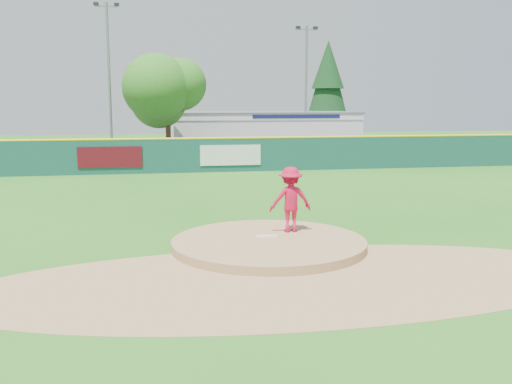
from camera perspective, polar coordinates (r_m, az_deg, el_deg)
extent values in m
plane|color=#286B19|center=(16.25, 1.28, -5.62)|extent=(120.00, 120.00, 0.00)
cylinder|color=#9E774C|center=(16.25, 1.28, -5.62)|extent=(5.50, 5.50, 0.50)
cube|color=white|center=(16.46, 1.07, -4.45)|extent=(0.60, 0.15, 0.04)
cylinder|color=#9E774C|center=(13.44, 3.91, -8.75)|extent=(15.40, 15.40, 0.01)
cube|color=#38383A|center=(42.71, -6.09, 3.43)|extent=(44.00, 16.00, 0.02)
imported|color=#C01037|center=(17.00, 3.46, -0.75)|extent=(1.27, 0.74, 1.95)
imported|color=silver|center=(37.42, -2.17, 3.87)|extent=(5.96, 4.49, 1.50)
cube|color=silver|center=(48.34, 0.56, 6.01)|extent=(15.00, 8.00, 3.20)
cube|color=white|center=(44.35, 1.56, 7.55)|extent=(15.00, 0.06, 0.55)
cube|color=#0F194C|center=(44.77, 4.10, 7.54)|extent=(7.00, 0.03, 0.28)
cube|color=#59595B|center=(48.29, 0.56, 7.96)|extent=(15.20, 8.20, 0.12)
cube|color=#560C15|center=(33.54, -14.39, 3.39)|extent=(3.60, 0.04, 1.20)
cube|color=white|center=(33.77, -2.56, 3.70)|extent=(3.60, 0.04, 1.20)
cube|color=#1930D4|center=(39.58, -23.27, 4.70)|extent=(1.10, 1.10, 0.11)
cube|color=gray|center=(39.64, -23.20, 3.48)|extent=(1.05, 1.05, 1.60)
cube|color=blue|center=(38.25, -23.67, 3.47)|extent=(0.60, 2.23, 1.54)
cube|color=#15453F|center=(33.69, -4.94, 3.67)|extent=(40.00, 0.10, 2.00)
cylinder|color=yellow|center=(33.61, -4.97, 5.36)|extent=(40.00, 0.14, 0.14)
cylinder|color=#382314|center=(40.51, -8.74, 4.91)|extent=(0.36, 0.36, 2.60)
sphere|color=#387F23|center=(40.41, -8.85, 9.52)|extent=(5.60, 5.60, 5.60)
cylinder|color=#382314|center=(53.99, 7.09, 5.40)|extent=(0.40, 0.40, 1.60)
cone|color=#113A16|center=(53.91, 7.19, 10.44)|extent=(4.40, 4.40, 7.90)
cylinder|color=gray|center=(42.51, -14.45, 10.58)|extent=(0.20, 0.20, 11.00)
cube|color=gray|center=(43.00, -14.73, 17.52)|extent=(1.60, 0.10, 0.10)
cube|color=black|center=(43.07, -15.71, 17.67)|extent=(0.35, 0.25, 0.20)
cube|color=black|center=(42.98, -13.76, 17.76)|extent=(0.35, 0.25, 0.20)
cylinder|color=gray|center=(46.05, 5.02, 10.06)|extent=(0.20, 0.20, 10.00)
cube|color=gray|center=(46.38, 5.10, 15.87)|extent=(1.60, 0.10, 0.10)
cube|color=black|center=(46.22, 4.23, 16.10)|extent=(0.35, 0.25, 0.20)
cube|color=black|center=(46.59, 5.96, 16.02)|extent=(0.35, 0.25, 0.20)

